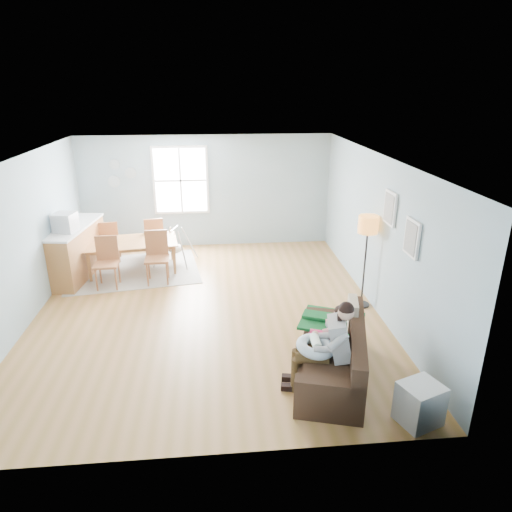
{
  "coord_description": "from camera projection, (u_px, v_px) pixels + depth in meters",
  "views": [
    {
      "loc": [
        0.18,
        -7.43,
        3.81
      ],
      "look_at": [
        0.87,
        -0.05,
        1.0
      ],
      "focal_mm": 32.0,
      "sensor_mm": 36.0,
      "label": 1
    }
  ],
  "objects": [
    {
      "name": "window",
      "position": [
        181.0,
        180.0,
        10.83
      ],
      "size": [
        1.32,
        0.08,
        1.62
      ],
      "color": "white",
      "rests_on": "room"
    },
    {
      "name": "infant",
      "position": [
        316.0,
        340.0,
        5.92
      ],
      "size": [
        0.14,
        0.34,
        0.13
      ],
      "color": "white",
      "rests_on": "nursing_pillow"
    },
    {
      "name": "beige_pillow",
      "position": [
        352.0,
        315.0,
        6.53
      ],
      "size": [
        0.23,
        0.47,
        0.45
      ],
      "primitive_type": "cube",
      "rotation": [
        0.0,
        0.0,
        -0.23
      ],
      "color": "tan",
      "rests_on": "sofa"
    },
    {
      "name": "chair_ne",
      "position": [
        154.0,
        235.0,
        10.42
      ],
      "size": [
        0.52,
        0.52,
        0.98
      ],
      "color": "brown",
      "rests_on": "rug"
    },
    {
      "name": "baby_swing",
      "position": [
        175.0,
        248.0,
        10.2
      ],
      "size": [
        0.98,
        0.99,
        0.82
      ],
      "color": "#B8B7BD",
      "rests_on": "room"
    },
    {
      "name": "wall_plates",
      "position": [
        120.0,
        174.0,
        10.65
      ],
      "size": [
        0.67,
        0.02,
        0.66
      ],
      "color": "#8DA3A9",
      "rests_on": "room"
    },
    {
      "name": "sofa",
      "position": [
        335.0,
        359.0,
        6.24
      ],
      "size": [
        1.33,
        2.11,
        0.79
      ],
      "color": "black",
      "rests_on": "room"
    },
    {
      "name": "rug",
      "position": [
        134.0,
        270.0,
        9.9
      ],
      "size": [
        2.98,
        2.44,
        0.01
      ],
      "primitive_type": "cube",
      "rotation": [
        0.0,
        0.0,
        0.15
      ],
      "color": "gray",
      "rests_on": "room"
    },
    {
      "name": "green_throw",
      "position": [
        332.0,
        321.0,
        6.78
      ],
      "size": [
        1.13,
        1.06,
        0.04
      ],
      "primitive_type": "cube",
      "rotation": [
        0.0,
        0.0,
        -0.41
      ],
      "color": "#145B29",
      "rests_on": "sofa"
    },
    {
      "name": "nursing_pillow",
      "position": [
        315.0,
        347.0,
        5.91
      ],
      "size": [
        0.66,
        0.65,
        0.21
      ],
      "primitive_type": "torus",
      "rotation": [
        0.0,
        0.14,
        -0.31
      ],
      "color": "#A2B6CB",
      "rests_on": "father"
    },
    {
      "name": "toddler",
      "position": [
        332.0,
        326.0,
        6.28
      ],
      "size": [
        0.55,
        0.4,
        0.81
      ],
      "color": "silver",
      "rests_on": "sofa"
    },
    {
      "name": "chair_se",
      "position": [
        157.0,
        253.0,
        9.2
      ],
      "size": [
        0.5,
        0.5,
        1.05
      ],
      "color": "brown",
      "rests_on": "rug"
    },
    {
      "name": "room",
      "position": [
        202.0,
        175.0,
        7.39
      ],
      "size": [
        8.4,
        9.4,
        3.9
      ],
      "color": "olive"
    },
    {
      "name": "floor_lamp",
      "position": [
        368.0,
        232.0,
        7.87
      ],
      "size": [
        0.34,
        0.34,
        1.69
      ],
      "color": "black",
      "rests_on": "room"
    },
    {
      "name": "storage_cube",
      "position": [
        419.0,
        404.0,
        5.4
      ],
      "size": [
        0.58,
        0.55,
        0.51
      ],
      "color": "silver",
      "rests_on": "room"
    },
    {
      "name": "chair_nw",
      "position": [
        110.0,
        239.0,
        10.2
      ],
      "size": [
        0.49,
        0.49,
        0.97
      ],
      "color": "brown",
      "rests_on": "rug"
    },
    {
      "name": "monitor",
      "position": [
        65.0,
        222.0,
        8.85
      ],
      "size": [
        0.47,
        0.45,
        0.37
      ],
      "color": "#B8B7BD",
      "rests_on": "counter"
    },
    {
      "name": "dining_table",
      "position": [
        133.0,
        256.0,
        9.78
      ],
      "size": [
        2.02,
        1.31,
        0.67
      ],
      "primitive_type": "imported",
      "rotation": [
        0.0,
        0.0,
        0.14
      ],
      "color": "olive",
      "rests_on": "rug"
    },
    {
      "name": "father",
      "position": [
        327.0,
        343.0,
        5.86
      ],
      "size": [
        0.95,
        0.52,
        1.28
      ],
      "color": "gray",
      "rests_on": "sofa"
    },
    {
      "name": "chair_sw",
      "position": [
        107.0,
        258.0,
        8.98
      ],
      "size": [
        0.47,
        0.47,
        1.01
      ],
      "color": "brown",
      "rests_on": "rug"
    },
    {
      "name": "pictures",
      "position": [
        400.0,
        222.0,
        6.88
      ],
      "size": [
        0.05,
        1.34,
        0.74
      ],
      "color": "white",
      "rests_on": "room"
    },
    {
      "name": "counter",
      "position": [
        77.0,
        251.0,
        9.46
      ],
      "size": [
        0.81,
        2.02,
        1.1
      ],
      "color": "olive",
      "rests_on": "room"
    }
  ]
}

